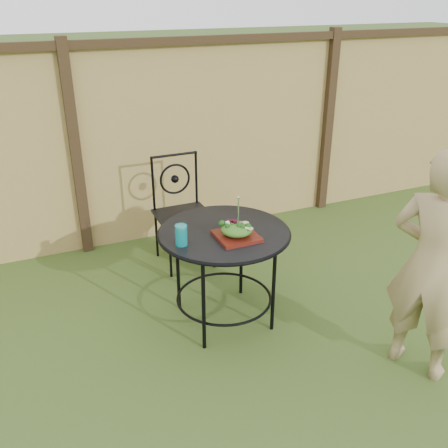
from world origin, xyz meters
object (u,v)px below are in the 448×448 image
at_px(patio_chair, 182,208).
at_px(diner, 433,266).
at_px(patio_table, 224,249).
at_px(salad_plate, 237,236).

height_order(patio_chair, diner, diner).
height_order(patio_table, diner, diner).
relative_size(patio_chair, salad_plate, 3.52).
bearing_deg(salad_plate, diner, -42.79).
bearing_deg(patio_chair, salad_plate, -89.52).
xyz_separation_m(patio_table, diner, (0.93, -0.97, 0.15)).
height_order(diner, salad_plate, diner).
relative_size(diner, salad_plate, 5.46).
bearing_deg(patio_table, salad_plate, -75.62).
xyz_separation_m(patio_chair, salad_plate, (0.01, -1.11, 0.23)).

